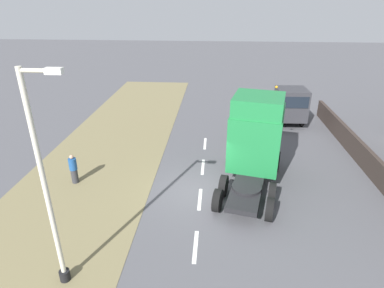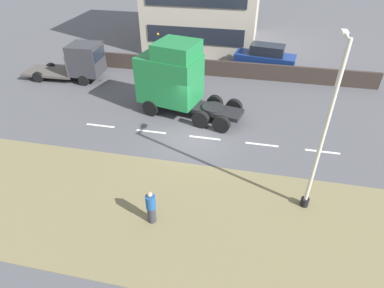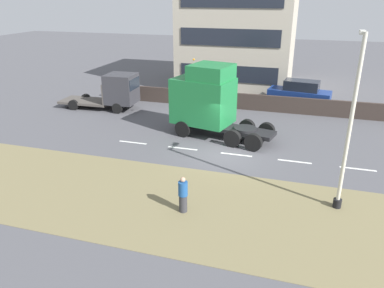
# 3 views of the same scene
# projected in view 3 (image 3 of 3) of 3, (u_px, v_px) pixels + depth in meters

# --- Properties ---
(ground_plane) EXTENTS (120.00, 120.00, 0.00)m
(ground_plane) POSITION_uv_depth(u_px,v_px,m) (224.00, 153.00, 21.33)
(ground_plane) COLOR #515156
(ground_plane) RESTS_ON ground
(grass_verge) EXTENTS (7.00, 44.00, 0.01)m
(grass_verge) POSITION_uv_depth(u_px,v_px,m) (194.00, 206.00, 16.00)
(grass_verge) COLOR olive
(grass_verge) RESTS_ON ground
(lane_markings) EXTENTS (0.16, 14.60, 0.00)m
(lane_markings) POSITION_uv_depth(u_px,v_px,m) (236.00, 155.00, 21.14)
(lane_markings) COLOR white
(lane_markings) RESTS_ON ground
(boundary_wall) EXTENTS (0.25, 24.00, 1.25)m
(boundary_wall) POSITION_uv_depth(u_px,v_px,m) (249.00, 102.00, 29.08)
(boundary_wall) COLOR #382D28
(boundary_wall) RESTS_ON ground
(building_block) EXTENTS (10.37, 9.99, 11.50)m
(building_block) POSITION_uv_depth(u_px,v_px,m) (240.00, 30.00, 35.69)
(building_block) COLOR #B7AD99
(building_block) RESTS_ON ground
(lorry_cab) EXTENTS (3.85, 6.78, 4.64)m
(lorry_cab) POSITION_uv_depth(u_px,v_px,m) (207.00, 100.00, 23.38)
(lorry_cab) COLOR black
(lorry_cab) RESTS_ON ground
(flatbed_truck) EXTENTS (2.36, 6.29, 2.80)m
(flatbed_truck) POSITION_uv_depth(u_px,v_px,m) (116.00, 91.00, 28.82)
(flatbed_truck) COLOR #333338
(flatbed_truck) RESTS_ON ground
(parked_car) EXTENTS (2.41, 4.94, 2.18)m
(parked_car) POSITION_uv_depth(u_px,v_px,m) (299.00, 95.00, 29.47)
(parked_car) COLOR navy
(parked_car) RESTS_ON ground
(lamp_post) EXTENTS (1.30, 0.35, 7.21)m
(lamp_post) POSITION_uv_depth(u_px,v_px,m) (348.00, 134.00, 14.76)
(lamp_post) COLOR black
(lamp_post) RESTS_ON ground
(pedestrian) EXTENTS (0.39, 0.39, 1.60)m
(pedestrian) POSITION_uv_depth(u_px,v_px,m) (183.00, 195.00, 15.34)
(pedestrian) COLOR #333338
(pedestrian) RESTS_ON ground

